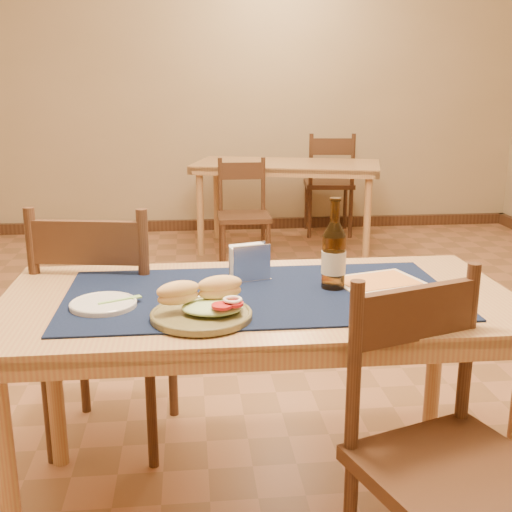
{
  "coord_description": "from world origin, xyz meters",
  "views": [
    {
      "loc": [
        -0.21,
        -2.69,
        1.39
      ],
      "look_at": [
        0.0,
        -0.7,
        0.85
      ],
      "focal_mm": 45.0,
      "sensor_mm": 36.0,
      "label": 1
    }
  ],
  "objects": [
    {
      "name": "sandwich_plate",
      "position": [
        -0.18,
        -0.99,
        0.79
      ],
      "size": [
        0.29,
        0.29,
        0.11
      ],
      "color": "brown",
      "rests_on": "placemat"
    },
    {
      "name": "main_table",
      "position": [
        0.0,
        -0.8,
        0.67
      ],
      "size": [
        1.6,
        0.8,
        0.75
      ],
      "color": "#A8854F",
      "rests_on": "ground"
    },
    {
      "name": "chair_main_far",
      "position": [
        -0.53,
        -0.36,
        0.51
      ],
      "size": [
        0.53,
        0.53,
        0.98
      ],
      "color": "#422817",
      "rests_on": "ground"
    },
    {
      "name": "baseboard",
      "position": [
        0.0,
        0.0,
        0.05
      ],
      "size": [
        6.0,
        7.0,
        0.1
      ],
      "color": "#422817",
      "rests_on": "ground"
    },
    {
      "name": "chair_back_near",
      "position": [
        0.2,
        2.08,
        0.44
      ],
      "size": [
        0.39,
        0.39,
        0.84
      ],
      "color": "#422817",
      "rests_on": "ground"
    },
    {
      "name": "beer_bottle",
      "position": [
        0.24,
        -0.77,
        0.86
      ],
      "size": [
        0.08,
        0.08,
        0.29
      ],
      "color": "#4C2D0D",
      "rests_on": "placemat"
    },
    {
      "name": "fork",
      "position": [
        -0.41,
        -0.86,
        0.77
      ],
      "size": [
        0.12,
        0.07,
        0.0
      ],
      "color": "#8AC56C",
      "rests_on": "side_plate"
    },
    {
      "name": "room",
      "position": [
        0.0,
        0.0,
        1.4
      ],
      "size": [
        6.04,
        7.04,
        2.84
      ],
      "color": "#9A6443",
      "rests_on": "ground"
    },
    {
      "name": "chair_back_far",
      "position": [
        1.09,
        3.16,
        0.5
      ],
      "size": [
        0.49,
        0.49,
        0.96
      ],
      "color": "#422817",
      "rests_on": "ground"
    },
    {
      "name": "napkin_holder",
      "position": [
        -0.02,
        -0.66,
        0.81
      ],
      "size": [
        0.15,
        0.09,
        0.12
      ],
      "color": "silver",
      "rests_on": "placemat"
    },
    {
      "name": "chair_main_near",
      "position": [
        0.41,
        -1.33,
        0.48
      ],
      "size": [
        0.54,
        0.54,
        0.93
      ],
      "color": "#422817",
      "rests_on": "ground"
    },
    {
      "name": "menu_card",
      "position": [
        0.4,
        -0.72,
        0.76
      ],
      "size": [
        0.32,
        0.27,
        0.01
      ],
      "color": "beige",
      "rests_on": "placemat"
    },
    {
      "name": "back_table",
      "position": [
        0.61,
        2.63,
        0.67
      ],
      "size": [
        1.67,
        1.14,
        0.75
      ],
      "color": "#A8854F",
      "rests_on": "ground"
    },
    {
      "name": "placemat",
      "position": [
        0.0,
        -0.8,
        0.75
      ],
      "size": [
        1.2,
        0.6,
        0.01
      ],
      "primitive_type": "cube",
      "color": "#0E1733",
      "rests_on": "main_table"
    },
    {
      "name": "side_plate",
      "position": [
        -0.47,
        -0.87,
        0.76
      ],
      "size": [
        0.2,
        0.2,
        0.02
      ],
      "color": "silver",
      "rests_on": "placemat"
    }
  ]
}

